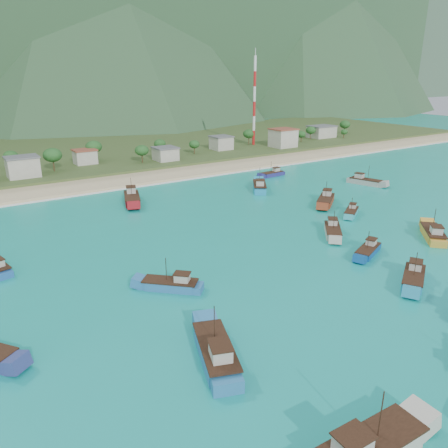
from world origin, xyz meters
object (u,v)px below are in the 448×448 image
boat_4 (368,251)px  boat_14 (326,201)px  boat_12 (433,234)px  boat_15 (216,354)px  boat_2 (272,174)px  boat_25 (413,278)px  boat_3 (260,187)px  boat_19 (132,199)px  boat_5 (351,213)px  boat_7 (333,231)px  boat_10 (365,182)px  boat_18 (171,285)px  radio_tower (254,101)px

boat_4 → boat_14: 34.35m
boat_12 → boat_15: boat_15 is taller
boat_2 → boat_25: (-31.14, -75.15, 0.13)m
boat_3 → boat_19: 38.16m
boat_12 → boat_25: (-22.07, -10.40, -0.09)m
boat_4 → boat_5: bearing=-63.8°
boat_5 → boat_25: bearing=114.3°
boat_7 → boat_19: 54.75m
boat_19 → boat_25: size_ratio=1.25×
boat_2 → boat_25: 81.35m
boat_3 → boat_10: (32.19, -12.81, -0.12)m
boat_4 → boat_18: 39.48m
boat_2 → boat_18: (-66.31, -54.90, 0.08)m
radio_tower → boat_25: 140.95m
boat_4 → boat_5: boat_4 is taller
boat_3 → boat_25: size_ratio=1.12×
radio_tower → boat_3: 79.68m
radio_tower → boat_5: bearing=-113.3°
boat_14 → boat_19: size_ratio=0.85×
boat_7 → boat_15: boat_15 is taller
boat_7 → boat_10: bearing=-105.9°
boat_4 → boat_7: (2.38, 11.47, 0.13)m
boat_3 → boat_18: boat_3 is taller
boat_3 → boat_7: bearing=-69.1°
radio_tower → boat_14: (-39.13, -84.10, -20.20)m
boat_18 → boat_14: bearing=-26.1°
boat_7 → boat_10: 49.80m
boat_5 → boat_18: 56.58m
boat_14 → boat_7: bearing=101.1°
boat_12 → boat_15: size_ratio=0.80×
boat_14 → boat_4: bearing=111.1°
boat_3 → boat_25: boat_3 is taller
boat_4 → boat_19: bearing=0.6°
radio_tower → boat_3: size_ratio=3.26×
boat_3 → boat_18: (-51.18, -42.57, -0.22)m
boat_15 → boat_12: bearing=29.0°
boat_3 → boat_4: size_ratio=1.27×
boat_18 → boat_12: bearing=-56.2°
radio_tower → boat_19: size_ratio=2.93×
boat_2 → radio_tower: bearing=-34.8°
boat_5 → boat_15: bearing=84.8°
boat_7 → boat_14: 23.75m
boat_10 → boat_3: bearing=-38.1°
boat_15 → boat_25: boat_15 is taller
boat_12 → boat_7: bearing=-173.3°
boat_18 → boat_19: 52.99m
boat_4 → boat_25: boat_25 is taller
boat_4 → boat_25: (-3.50, -12.30, 0.16)m
boat_15 → boat_18: size_ratio=1.41×
radio_tower → boat_2: radio_tower is taller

